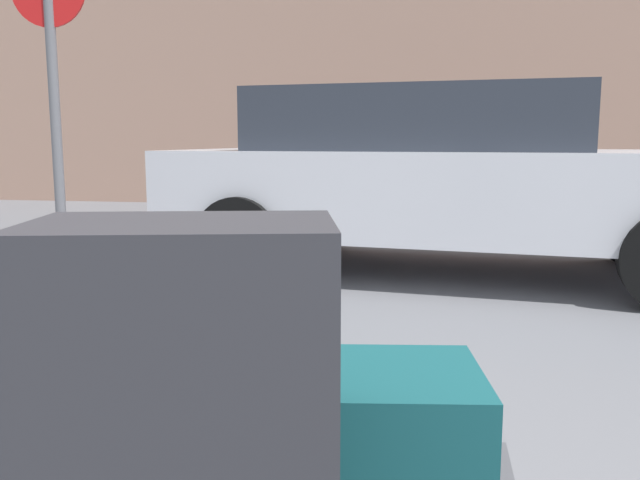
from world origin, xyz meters
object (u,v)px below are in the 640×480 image
(suitcase_charcoal_stacked_top, at_px, (187,425))
(duffel_bag_teal_center, at_px, (293,447))
(bollard_kerb_near, at_px, (584,208))
(no_parking_sign, at_px, (53,84))
(parked_car, at_px, (444,176))

(suitcase_charcoal_stacked_top, bearing_deg, duffel_bag_teal_center, 56.05)
(bollard_kerb_near, xyz_separation_m, no_parking_sign, (-4.15, -3.39, 1.11))
(bollard_kerb_near, bearing_deg, suitcase_charcoal_stacked_top, -106.20)
(duffel_bag_teal_center, xyz_separation_m, suitcase_charcoal_stacked_top, (-0.10, -0.26, 0.15))
(suitcase_charcoal_stacked_top, bearing_deg, no_parking_sign, 110.53)
(parked_car, bearing_deg, suitcase_charcoal_stacked_top, -95.43)
(suitcase_charcoal_stacked_top, height_order, bollard_kerb_near, suitcase_charcoal_stacked_top)
(bollard_kerb_near, bearing_deg, duffel_bag_teal_center, -105.99)
(parked_car, height_order, bollard_kerb_near, parked_car)
(suitcase_charcoal_stacked_top, xyz_separation_m, bollard_kerb_near, (1.96, 6.74, -0.33))
(suitcase_charcoal_stacked_top, distance_m, bollard_kerb_near, 7.03)
(duffel_bag_teal_center, height_order, parked_car, parked_car)
(parked_car, bearing_deg, duffel_bag_teal_center, -94.40)
(parked_car, bearing_deg, bollard_kerb_near, 56.42)
(duffel_bag_teal_center, height_order, bollard_kerb_near, duffel_bag_teal_center)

